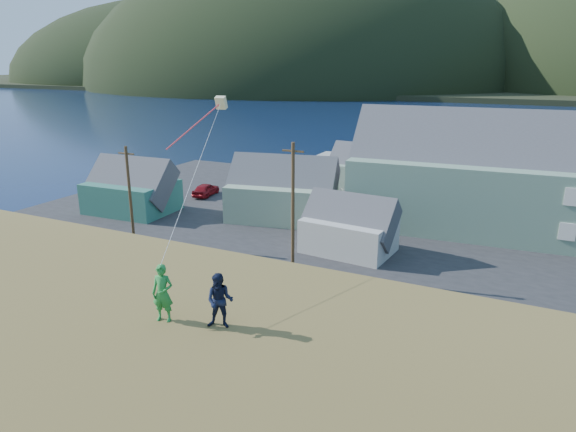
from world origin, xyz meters
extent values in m
plane|color=#0A1638|center=(0.00, 0.00, 0.00)|extent=(900.00, 900.00, 0.00)
cube|color=#4C3D19|center=(0.00, -2.00, 0.05)|extent=(110.00, 8.00, 0.10)
cube|color=#28282B|center=(0.00, 17.00, 0.06)|extent=(72.00, 36.00, 0.12)
cube|color=gray|center=(-6.00, 40.00, 0.45)|extent=(26.00, 14.00, 0.90)
cube|color=black|center=(0.00, 330.00, 1.00)|extent=(900.00, 320.00, 2.00)
ellipsoid|color=black|center=(-220.00, 280.00, 2.00)|extent=(240.00, 216.00, 108.00)
ellipsoid|color=black|center=(-120.00, 260.00, 2.00)|extent=(260.00, 234.00, 143.00)
ellipsoid|color=black|center=(-20.00, 300.00, 2.00)|extent=(200.00, 180.00, 100.00)
cube|color=slate|center=(14.25, 19.15, 3.27)|extent=(37.34, 12.80, 6.30)
cube|color=#47474C|center=(14.25, 19.15, 8.10)|extent=(37.82, 12.56, 10.22)
cube|color=#2A6357|center=(-25.10, 8.84, 1.66)|extent=(8.46, 6.51, 3.07)
cube|color=#47474C|center=(-25.10, 8.84, 4.01)|extent=(8.95, 6.31, 5.93)
cube|color=gray|center=(-10.27, 13.38, 1.87)|extent=(10.88, 8.27, 3.50)
cube|color=#47474C|center=(-10.27, 13.38, 4.49)|extent=(11.33, 8.11, 6.30)
cube|color=beige|center=(-1.43, 7.48, 1.47)|extent=(7.18, 5.43, 2.71)
cube|color=#47474C|center=(-1.43, 7.48, 3.51)|extent=(7.67, 5.44, 4.80)
cube|color=slate|center=(-6.00, 28.34, 1.63)|extent=(9.86, 6.42, 3.02)
cube|color=#47474C|center=(-6.00, 28.34, 3.98)|extent=(10.36, 6.43, 5.62)
cylinder|color=#47331E|center=(-18.41, 1.50, 4.23)|extent=(0.24, 0.24, 8.21)
cylinder|color=#47331E|center=(-3.59, 1.50, 4.87)|extent=(0.24, 0.24, 9.51)
imported|color=maroon|center=(-14.25, 23.85, 0.91)|extent=(3.27, 5.96, 1.58)
imported|color=navy|center=(-1.75, 18.45, 0.78)|extent=(1.72, 3.91, 1.31)
imported|color=maroon|center=(-21.97, 17.32, 0.84)|extent=(2.26, 4.44, 1.45)
imported|color=#ACACB1|center=(-15.61, 16.71, 0.88)|extent=(1.97, 4.70, 1.51)
imported|color=#BEBEBE|center=(-10.93, 17.95, 0.88)|extent=(3.16, 5.72, 1.52)
imported|color=silver|center=(-6.26, 23.95, 0.89)|extent=(2.45, 5.45, 1.55)
imported|color=slate|center=(-16.37, 23.27, 0.85)|extent=(1.96, 4.56, 1.46)
imported|color=#222327|center=(-6.05, 18.69, 0.80)|extent=(1.95, 4.71, 1.36)
imported|color=#248436|center=(1.42, -18.50, 8.11)|extent=(0.76, 0.60, 1.83)
imported|color=#121932|center=(3.22, -18.10, 8.06)|extent=(1.00, 0.89, 1.72)
cube|color=beige|center=(-1.68, -10.09, 13.11)|extent=(0.50, 0.48, 0.60)
cylinder|color=#E83D47|center=(-2.28, -11.34, 12.21)|extent=(0.06, 0.06, 3.31)
cylinder|color=white|center=(-0.13, -14.29, 11.07)|extent=(0.02, 0.02, 9.85)
camera|label=1|loc=(11.03, -29.67, 14.89)|focal=32.00mm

